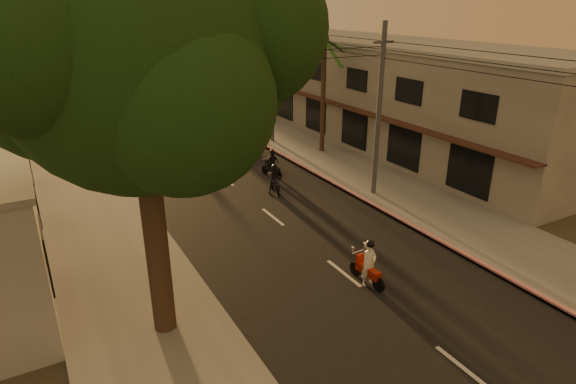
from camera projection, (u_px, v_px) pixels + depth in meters
name	position (u px, v px, depth m)	size (l,w,h in m)	color
ground	(376.00, 300.00, 17.07)	(160.00, 160.00, 0.00)	#383023
road	(193.00, 154.00, 33.30)	(10.00, 140.00, 0.02)	black
sidewalk_right	(288.00, 139.00, 36.67)	(5.00, 140.00, 0.12)	slate
sidewalk_left	(77.00, 170.00, 29.89)	(5.00, 140.00, 0.12)	slate
curb_stripe	(293.00, 161.00, 31.51)	(0.20, 60.00, 0.20)	red
shophouse_row	(374.00, 88.00, 36.63)	(8.80, 34.20, 7.30)	gray
broadleaf_tree	(149.00, 57.00, 12.68)	(9.60, 8.70, 12.10)	black
palm_tree	(324.00, 46.00, 31.02)	(5.00, 5.00, 8.20)	black
utility_poles	(271.00, 52.00, 33.68)	(1.20, 48.26, 9.00)	#38383A
filler_right	(235.00, 61.00, 58.81)	(8.00, 14.00, 6.00)	#A5A195
scooter_red	(368.00, 265.00, 17.72)	(0.73, 1.88, 1.84)	black
scooter_mid_a	(275.00, 180.00, 26.18)	(1.03, 1.72, 1.71)	black
scooter_mid_b	(272.00, 164.00, 28.67)	(1.15, 1.74, 1.74)	black
scooter_far_a	(162.00, 125.00, 37.88)	(1.02, 1.62, 1.63)	black
scooter_far_b	(196.00, 116.00, 40.88)	(1.15, 1.76, 1.73)	black
parked_car	(199.00, 111.00, 42.86)	(2.16, 4.70, 1.49)	#9A9CA1
scooter_far_c	(136.00, 100.00, 47.39)	(0.87, 1.64, 1.61)	black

